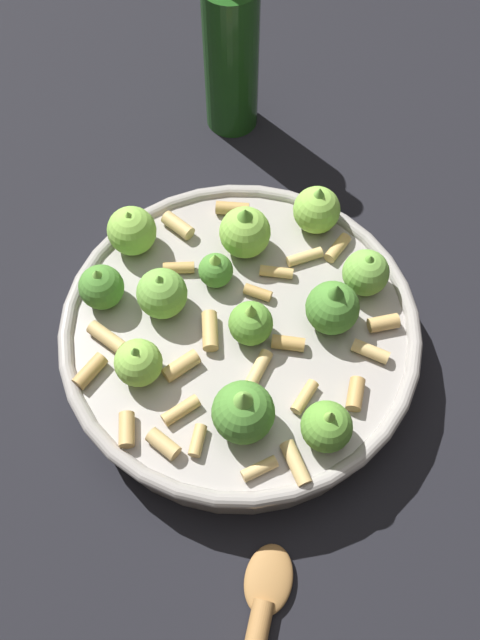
{
  "coord_description": "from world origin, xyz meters",
  "views": [
    {
      "loc": [
        -0.26,
        -0.03,
        0.53
      ],
      "look_at": [
        0.0,
        0.0,
        0.06
      ],
      "focal_mm": 36.81,
      "sensor_mm": 36.0,
      "label": 1
    }
  ],
  "objects": [
    {
      "name": "cooking_pan",
      "position": [
        0.0,
        0.0,
        0.03
      ],
      "size": [
        0.3,
        0.3,
        0.11
      ],
      "color": "#9E9993",
      "rests_on": "ground"
    },
    {
      "name": "ground_plane",
      "position": [
        0.0,
        0.0,
        0.0
      ],
      "size": [
        2.4,
        2.4,
        0.0
      ],
      "primitive_type": "plane",
      "color": "black"
    },
    {
      "name": "olive_oil_bottle",
      "position": [
        0.28,
        0.04,
        0.09
      ],
      "size": [
        0.06,
        0.06,
        0.21
      ],
      "color": "#1E4C19",
      "rests_on": "ground"
    }
  ]
}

